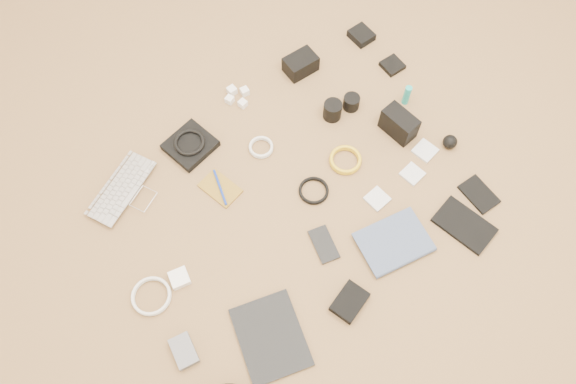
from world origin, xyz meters
TOP-DOWN VIEW (x-y plane):
  - laptop at (-0.46, 0.39)m, footprint 0.35×0.31m
  - headphone_pouch at (-0.18, 0.42)m, footprint 0.19×0.18m
  - headphones at (-0.18, 0.42)m, footprint 0.15×0.15m
  - charger_a at (0.06, 0.50)m, footprint 0.04×0.04m
  - charger_b at (0.09, 0.53)m, footprint 0.03×0.03m
  - charger_c at (0.13, 0.50)m, footprint 0.03×0.03m
  - charger_d at (0.09, 0.45)m, footprint 0.03×0.03m
  - dslr_camera at (0.38, 0.45)m, footprint 0.13×0.10m
  - lens_pouch at (0.69, 0.42)m, footprint 0.08×0.10m
  - notebook_olive at (-0.20, 0.21)m, footprint 0.12×0.16m
  - pen_blue at (-0.20, 0.21)m, footprint 0.06×0.15m
  - cable_white_a at (0.02, 0.25)m, footprint 0.12×0.12m
  - lens_a at (0.33, 0.20)m, footprint 0.09×0.09m
  - lens_b at (0.42, 0.18)m, footprint 0.08×0.08m
  - card_reader at (0.68, 0.23)m, footprint 0.08×0.08m
  - power_brick at (-0.50, 0.01)m, footprint 0.08×0.08m
  - cable_white_b at (-0.61, 0.02)m, footprint 0.16×0.16m
  - cable_black at (0.06, -0.02)m, footprint 0.13×0.13m
  - cable_yellow at (0.24, 0.01)m, footprint 0.13×0.13m
  - flash at (0.48, -0.01)m, footprint 0.08×0.14m
  - lens_cleaner at (0.60, 0.07)m, footprint 0.03×0.03m
  - battery_charger at (-0.63, -0.20)m, footprint 0.09×0.11m
  - tablet at (-0.38, -0.33)m, footprint 0.28×0.31m
  - phone at (-0.04, -0.20)m, footprint 0.10×0.15m
  - filter_case_left at (0.22, -0.18)m, footprint 0.08×0.08m
  - filter_case_mid at (0.40, -0.19)m, footprint 0.08×0.08m
  - filter_case_right at (0.50, -0.15)m, footprint 0.09×0.09m
  - air_blower at (0.59, -0.18)m, footprint 0.06×0.06m
  - drive_case at (-0.11, -0.41)m, footprint 0.14×0.12m
  - paperback at (0.13, -0.43)m, footprint 0.27×0.23m
  - notebook_black_a at (0.39, -0.45)m, footprint 0.16×0.22m
  - notebook_black_b at (0.53, -0.40)m, footprint 0.10×0.14m

SIDE VIEW (x-z plane):
  - notebook_olive at x=-0.20m, z-range 0.00..0.01m
  - cable_black at x=0.06m, z-range 0.00..0.01m
  - filter_case_mid at x=0.40m, z-range 0.00..0.01m
  - filter_case_left at x=0.22m, z-range 0.00..0.01m
  - phone at x=-0.04m, z-range 0.00..0.01m
  - filter_case_right at x=0.50m, z-range 0.00..0.01m
  - cable_white_a at x=0.02m, z-range 0.00..0.01m
  - cable_white_b at x=-0.61m, z-range 0.00..0.01m
  - notebook_black_b at x=0.53m, z-range 0.00..0.01m
  - tablet at x=-0.38m, z-range 0.00..0.01m
  - cable_yellow at x=0.24m, z-range 0.00..0.01m
  - notebook_black_a at x=0.39m, z-range 0.00..0.01m
  - card_reader at x=0.68m, z-range 0.00..0.02m
  - laptop at x=-0.46m, z-range 0.00..0.02m
  - paperback at x=0.13m, z-range 0.00..0.02m
  - pen_blue at x=-0.20m, z-range 0.01..0.02m
  - power_brick at x=-0.50m, z-range 0.00..0.03m
  - charger_a at x=0.06m, z-range 0.00..0.03m
  - charger_d at x=0.09m, z-range 0.00..0.03m
  - charger_c at x=0.13m, z-range 0.00..0.03m
  - battery_charger at x=-0.63m, z-range 0.00..0.03m
  - headphone_pouch at x=-0.18m, z-range 0.00..0.03m
  - drive_case at x=-0.11m, z-range 0.00..0.03m
  - charger_b at x=0.09m, z-range 0.00..0.03m
  - lens_pouch at x=0.69m, z-range 0.00..0.03m
  - air_blower at x=0.59m, z-range 0.00..0.05m
  - lens_b at x=0.42m, z-range 0.00..0.06m
  - dslr_camera at x=0.38m, z-range 0.00..0.07m
  - headphones at x=-0.18m, z-range 0.03..0.04m
  - lens_a at x=0.33m, z-range 0.00..0.08m
  - lens_cleaner at x=0.60m, z-range 0.00..0.09m
  - flash at x=0.48m, z-range 0.00..0.10m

